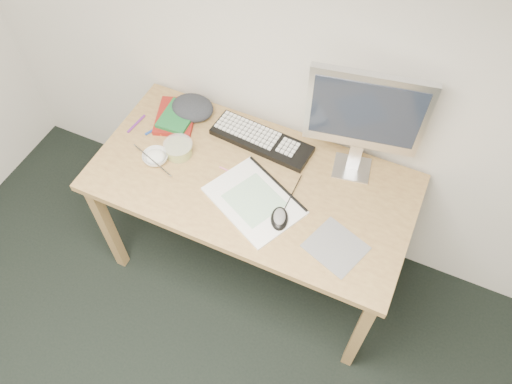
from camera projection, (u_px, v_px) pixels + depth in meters
desk at (252, 191)px, 2.22m from camera, size 1.40×0.70×0.75m
mousepad at (336, 247)px, 1.97m from camera, size 0.26×0.25×0.00m
sketchpad at (254, 201)px, 2.09m from camera, size 0.47×0.42×0.01m
keyboard at (262, 140)px, 2.27m from camera, size 0.48×0.19×0.03m
monitor at (365, 115)px, 1.92m from camera, size 0.46×0.17×0.54m
mouse at (280, 217)px, 2.01m from camera, size 0.11×0.13×0.04m
rice_bowl at (156, 157)px, 2.21m from camera, size 0.13×0.13×0.04m
chopsticks at (152, 160)px, 2.17m from camera, size 0.24×0.10×0.02m
fruit_tub at (179, 149)px, 2.22m from camera, size 0.14×0.14×0.06m
book_red at (176, 117)px, 2.36m from camera, size 0.24×0.28×0.02m
book_green at (178, 116)px, 2.33m from camera, size 0.15×0.20×0.02m
cloth_lump at (192, 108)px, 2.36m from camera, size 0.21×0.19×0.07m
pencil_pink at (236, 174)px, 2.17m from camera, size 0.17×0.02×0.01m
pencil_tan at (258, 183)px, 2.14m from camera, size 0.14×0.13×0.01m
pencil_black at (265, 182)px, 2.15m from camera, size 0.16×0.02×0.01m
marker_blue at (157, 128)px, 2.32m from camera, size 0.07×0.12×0.01m
marker_orange at (166, 125)px, 2.34m from camera, size 0.03×0.14×0.01m
marker_purple at (136, 124)px, 2.34m from camera, size 0.03×0.13×0.01m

